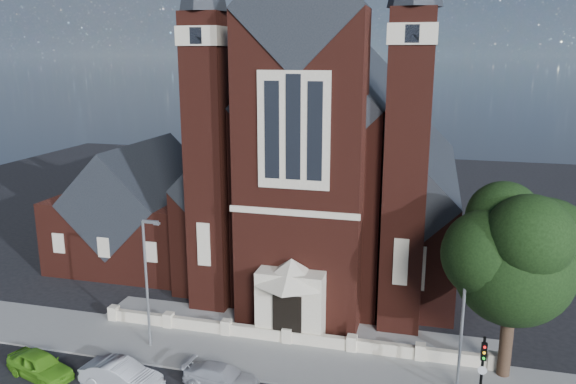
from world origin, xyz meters
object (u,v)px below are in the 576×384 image
street_lamp_left (147,276)px  traffic_signal (483,364)px  car_lime_van (40,365)px  street_lamp_right (465,310)px  church (336,165)px  car_silver_b (222,377)px  car_silver_a (121,375)px  street_tree (517,260)px  parish_hall (142,214)px

street_lamp_left → traffic_signal: size_ratio=2.02×
street_lamp_left → car_lime_van: 7.40m
street_lamp_right → traffic_signal: 2.71m
church → street_lamp_left: (-7.91, -18.94, -3.59)m
street_lamp_left → street_lamp_right: (18.00, 0.00, 0.00)m
car_lime_van → car_silver_b: car_lime_van is taller
traffic_signal → car_silver_a: 18.64m
street_lamp_left → car_silver_a: bearing=-82.6°
street_lamp_left → car_silver_a: street_lamp_left is taller
church → traffic_signal: (11.00, -20.52, -5.60)m
street_tree → parish_hall: bearing=156.7°
car_silver_a → car_silver_b: 5.34m
car_lime_van → street_lamp_right: bearing=-61.3°
street_lamp_right → church: bearing=118.0°
parish_hall → car_silver_a: (8.66, -18.37, -3.27)m
traffic_signal → car_silver_b: (-13.18, -1.41, -1.97)m
car_lime_van → car_silver_a: (4.91, 0.19, 0.02)m
church → street_lamp_right: size_ratio=4.31×
church → street_lamp_right: church is taller
church → street_tree: (12.60, -17.23, -1.23)m
church → street_tree: size_ratio=3.26×
street_tree → traffic_signal: 5.70m
parish_hall → street_lamp_right: (26.09, -14.00, 0.59)m
church → street_tree: 21.38m
car_silver_a → parish_hall: bearing=31.7°
car_lime_van → car_silver_a: size_ratio=0.94×
street_tree → car_lime_van: bearing=-165.8°
street_lamp_left → parish_hall: bearing=120.0°
traffic_signal → street_tree: bearing=64.1°
church → parish_hall: size_ratio=2.86×
church → car_silver_b: church is taller
street_tree → traffic_signal: bearing=-115.9°
parish_hall → car_lime_van: 19.22m
street_lamp_left → car_silver_b: bearing=-27.5°
street_lamp_right → car_lime_van: size_ratio=1.91×
street_tree → street_lamp_left: size_ratio=1.32×
street_tree → street_lamp_left: 20.71m
church → car_silver_a: church is taller
car_silver_a → car_silver_b: (5.16, 1.38, -0.13)m
traffic_signal → car_lime_van: traffic_signal is taller
street_tree → car_silver_b: (-14.78, -4.69, -6.34)m
car_silver_b → street_lamp_left: bearing=67.9°
traffic_signal → church: bearing=118.2°
parish_hall → street_lamp_right: bearing=-28.2°
church → street_lamp_left: bearing=-112.7°
parish_hall → car_lime_van: (3.75, -18.56, -3.29)m
parish_hall → traffic_signal: size_ratio=3.05×
street_lamp_right → car_silver_b: street_lamp_right is taller
traffic_signal → car_silver_b: size_ratio=0.94×
street_lamp_left → car_lime_van: street_lamp_left is taller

